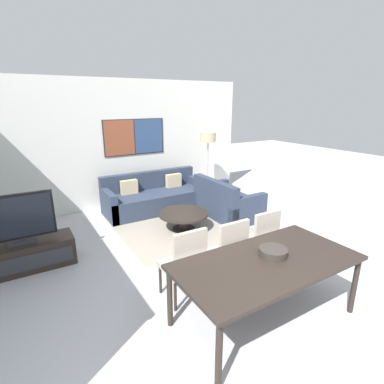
# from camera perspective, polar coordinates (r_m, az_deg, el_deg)

# --- Properties ---
(ground_plane) EXTENTS (24.00, 24.00, 0.00)m
(ground_plane) POSITION_cam_1_polar(r_m,az_deg,el_deg) (3.32, 17.24, -28.74)
(ground_plane) COLOR #B2B2B7
(wall_back) EXTENTS (6.61, 0.09, 2.80)m
(wall_back) POSITION_cam_1_polar(r_m,az_deg,el_deg) (6.89, -15.01, 8.66)
(wall_back) COLOR silver
(wall_back) RESTS_ON ground_plane
(area_rug) EXTENTS (2.30, 1.80, 0.01)m
(area_rug) POSITION_cam_1_polar(r_m,az_deg,el_deg) (5.71, -1.61, -7.12)
(area_rug) COLOR gray
(area_rug) RESTS_ON ground_plane
(tv_console) EXTENTS (1.33, 0.49, 0.41)m
(tv_console) POSITION_cam_1_polar(r_m,az_deg,el_deg) (5.00, -29.20, -10.55)
(tv_console) COLOR black
(tv_console) RESTS_ON ground_plane
(television) EXTENTS (0.93, 0.20, 0.72)m
(television) POSITION_cam_1_polar(r_m,az_deg,el_deg) (4.79, -30.16, -4.59)
(television) COLOR #2D2D33
(television) RESTS_ON tv_console
(sofa_main) EXTENTS (2.23, 0.87, 0.81)m
(sofa_main) POSITION_cam_1_polar(r_m,az_deg,el_deg) (6.72, -7.18, -1.02)
(sofa_main) COLOR #2D384C
(sofa_main) RESTS_ON ground_plane
(sofa_side) EXTENTS (0.87, 1.38, 0.81)m
(sofa_side) POSITION_cam_1_polar(r_m,az_deg,el_deg) (6.30, 6.39, -2.24)
(sofa_side) COLOR #2D384C
(sofa_side) RESTS_ON ground_plane
(coffee_table) EXTENTS (0.93, 0.93, 0.34)m
(coffee_table) POSITION_cam_1_polar(r_m,az_deg,el_deg) (5.61, -1.64, -4.74)
(coffee_table) COLOR black
(coffee_table) RESTS_ON ground_plane
(dining_table) EXTENTS (2.00, 1.00, 0.73)m
(dining_table) POSITION_cam_1_polar(r_m,az_deg,el_deg) (3.36, 14.11, -13.39)
(dining_table) COLOR black
(dining_table) RESTS_ON ground_plane
(dining_chair_left) EXTENTS (0.46, 0.46, 0.96)m
(dining_chair_left) POSITION_cam_1_polar(r_m,az_deg,el_deg) (3.62, -1.28, -13.16)
(dining_chair_left) COLOR #B2A899
(dining_chair_left) RESTS_ON ground_plane
(dining_chair_centre) EXTENTS (0.46, 0.46, 0.96)m
(dining_chair_centre) POSITION_cam_1_polar(r_m,az_deg,el_deg) (3.87, 6.77, -11.14)
(dining_chair_centre) COLOR #B2A899
(dining_chair_centre) RESTS_ON ground_plane
(dining_chair_right) EXTENTS (0.46, 0.46, 0.96)m
(dining_chair_right) POSITION_cam_1_polar(r_m,az_deg,el_deg) (4.24, 12.79, -8.80)
(dining_chair_right) COLOR #B2A899
(dining_chair_right) RESTS_ON ground_plane
(fruit_bowl) EXTENTS (0.31, 0.31, 0.08)m
(fruit_bowl) POSITION_cam_1_polar(r_m,az_deg,el_deg) (3.42, 15.20, -10.88)
(fruit_bowl) COLOR #332D28
(fruit_bowl) RESTS_ON dining_table
(floor_lamp) EXTENTS (0.37, 0.37, 1.62)m
(floor_lamp) POSITION_cam_1_polar(r_m,az_deg,el_deg) (7.23, 3.07, 9.50)
(floor_lamp) COLOR #2D2D33
(floor_lamp) RESTS_ON ground_plane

